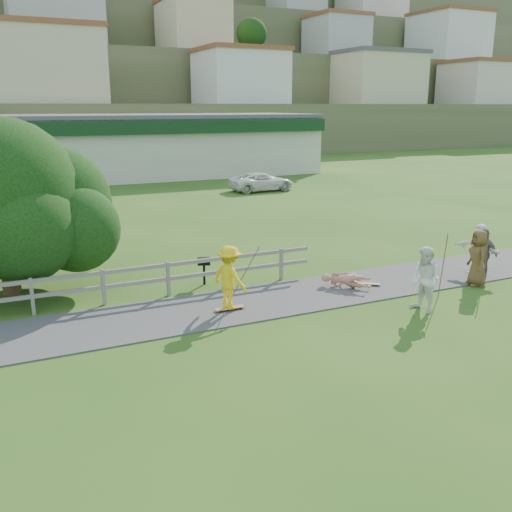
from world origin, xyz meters
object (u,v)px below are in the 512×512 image
object	(u,v)px
skater_rider	(230,281)
car_white	(262,182)
skater_fallen	(346,280)
spectator_d	(479,249)
tree	(5,222)
spectator_a	(425,280)
car_silver	(76,186)
spectator_c	(478,258)
bbq	(204,271)
spectator_b	(483,253)

from	to	relation	value
skater_rider	car_white	size ratio (longest dim) A/B	0.40
skater_fallen	spectator_d	distance (m)	5.19
spectator_d	tree	bearing A→B (deg)	-120.20
spectator_a	spectator_d	bearing A→B (deg)	110.89
skater_fallen	car_silver	bearing A→B (deg)	59.14
skater_rider	skater_fallen	distance (m)	4.30
skater_fallen	car_white	world-z (taller)	car_white
spectator_c	car_white	xyz separation A→B (m)	(3.05, 22.61, -0.30)
skater_fallen	bbq	distance (m)	4.68
car_white	bbq	bearing A→B (deg)	147.58
skater_rider	spectator_c	bearing A→B (deg)	-120.52
spectator_b	spectator_a	bearing A→B (deg)	-80.37
tree	spectator_d	bearing A→B (deg)	-17.85
spectator_a	car_silver	bearing A→B (deg)	-173.85
skater_fallen	car_white	size ratio (longest dim) A/B	0.35
spectator_c	bbq	distance (m)	9.06
skater_rider	spectator_b	size ratio (longest dim) A/B	1.08
spectator_b	spectator_d	world-z (taller)	spectator_d
skater_rider	car_silver	distance (m)	25.06
skater_fallen	spectator_a	xyz separation A→B (m)	(0.83, -2.76, 0.67)
spectator_d	skater_rider	bearing A→B (deg)	-104.21
spectator_b	spectator_d	bearing A→B (deg)	152.76
skater_fallen	spectator_b	distance (m)	5.16
spectator_b	skater_fallen	bearing A→B (deg)	-114.19
car_white	tree	distance (m)	24.05
spectator_a	spectator_b	bearing A→B (deg)	108.33
spectator_d	bbq	distance (m)	9.63
spectator_b	spectator_d	size ratio (longest dim) A/B	0.94
spectator_b	bbq	size ratio (longest dim) A/B	1.87
tree	spectator_c	bearing A→B (deg)	-22.25
spectator_c	car_silver	distance (m)	27.75
skater_fallen	spectator_a	size ratio (longest dim) A/B	0.83
skater_fallen	spectator_c	bearing A→B (deg)	-62.31
car_white	spectator_a	bearing A→B (deg)	163.60
spectator_a	spectator_c	world-z (taller)	spectator_a
spectator_b	spectator_d	distance (m)	0.27
car_silver	car_white	size ratio (longest dim) A/B	0.81
tree	bbq	size ratio (longest dim) A/B	8.24
spectator_c	spectator_d	world-z (taller)	spectator_c
skater_fallen	car_silver	distance (m)	25.20
spectator_a	car_silver	distance (m)	28.06
spectator_c	spectator_a	bearing A→B (deg)	-48.26
skater_rider	tree	bearing A→B (deg)	28.94
skater_fallen	tree	size ratio (longest dim) A/B	0.21
spectator_c	car_silver	xyz separation A→B (m)	(-8.98, 26.26, -0.32)
spectator_b	bbq	world-z (taller)	spectator_b
spectator_c	spectator_d	bearing A→B (deg)	154.15
car_silver	spectator_d	bearing A→B (deg)	-146.72
skater_fallen	spectator_b	xyz separation A→B (m)	(5.05, -0.89, 0.57)
spectator_b	bbq	distance (m)	9.65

